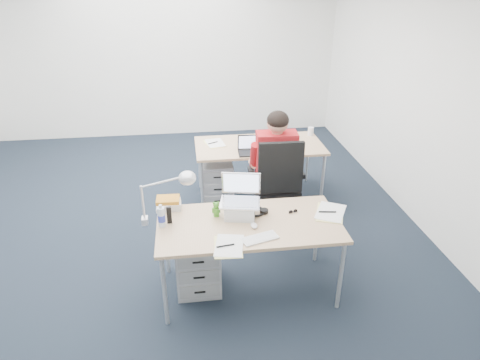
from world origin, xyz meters
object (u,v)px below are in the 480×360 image
at_px(desk_near, 249,227).
at_px(desk_lamp, 160,197).
at_px(drawer_pedestal_near, 198,260).
at_px(cordless_phone, 169,215).
at_px(far_cup, 311,131).
at_px(headphones, 255,211).
at_px(office_chair, 275,204).
at_px(drawer_pedestal_far, 216,181).
at_px(sunglasses, 293,212).
at_px(book_stack, 169,203).
at_px(seated_person, 274,167).
at_px(silver_laptop, 240,198).
at_px(water_bottle, 161,216).
at_px(can_koozie, 234,211).
at_px(bear_figurine, 216,209).
at_px(wireless_keyboard, 260,238).
at_px(desk_far, 259,148).
at_px(computer_mouse, 254,226).
at_px(dark_laptop, 251,145).

distance_m(desk_near, desk_lamp, 0.81).
xyz_separation_m(drawer_pedestal_near, cordless_phone, (-0.23, -0.04, 0.53)).
bearing_deg(far_cup, headphones, -119.23).
xyz_separation_m(office_chair, drawer_pedestal_far, (-0.61, 0.77, -0.05)).
relative_size(drawer_pedestal_near, sunglasses, 6.20).
distance_m(book_stack, sunglasses, 1.14).
distance_m(seated_person, sunglasses, 1.08).
bearing_deg(drawer_pedestal_near, office_chair, 43.61).
height_order(drawer_pedestal_near, far_cup, far_cup).
relative_size(seated_person, silver_laptop, 3.77).
bearing_deg(drawer_pedestal_far, water_bottle, -109.00).
bearing_deg(sunglasses, can_koozie, 164.65).
bearing_deg(bear_figurine, desk_near, -50.63).
height_order(office_chair, drawer_pedestal_near, office_chair).
relative_size(wireless_keyboard, cordless_phone, 1.92).
relative_size(drawer_pedestal_near, cordless_phone, 3.49).
relative_size(desk_far, wireless_keyboard, 5.28).
height_order(computer_mouse, desk_lamp, desk_lamp).
relative_size(sunglasses, desk_lamp, 0.18).
bearing_deg(far_cup, computer_mouse, -117.40).
height_order(book_stack, desk_lamp, desk_lamp).
bearing_deg(drawer_pedestal_near, drawer_pedestal_far, 79.47).
distance_m(drawer_pedestal_near, computer_mouse, 0.71).
bearing_deg(cordless_phone, bear_figurine, 6.75).
height_order(water_bottle, sunglasses, water_bottle).
bearing_deg(desk_lamp, dark_laptop, 45.31).
bearing_deg(can_koozie, computer_mouse, -52.41).
bearing_deg(can_koozie, wireless_keyboard, -65.72).
distance_m(drawer_pedestal_far, book_stack, 1.61).
relative_size(headphones, cordless_phone, 1.53).
bearing_deg(can_koozie, sunglasses, -0.37).
relative_size(water_bottle, desk_lamp, 0.42).
distance_m(cordless_phone, far_cup, 2.68).
height_order(drawer_pedestal_near, dark_laptop, dark_laptop).
bearing_deg(headphones, drawer_pedestal_near, -163.05).
bearing_deg(computer_mouse, wireless_keyboard, -86.84).
distance_m(headphones, sunglasses, 0.35).
relative_size(office_chair, can_koozie, 9.88).
bearing_deg(seated_person, can_koozie, -115.81).
distance_m(drawer_pedestal_far, headphones, 1.69).
height_order(can_koozie, water_bottle, water_bottle).
distance_m(wireless_keyboard, sunglasses, 0.53).
xyz_separation_m(seated_person, dark_laptop, (-0.21, 0.34, 0.15)).
distance_m(desk_near, seated_person, 1.28).
xyz_separation_m(desk_far, book_stack, (-1.10, -1.46, 0.10)).
bearing_deg(desk_lamp, office_chair, 27.11).
distance_m(cordless_phone, sunglasses, 1.11).
bearing_deg(seated_person, dark_laptop, 124.13).
height_order(water_bottle, book_stack, water_bottle).
bearing_deg(wireless_keyboard, drawer_pedestal_far, 78.67).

